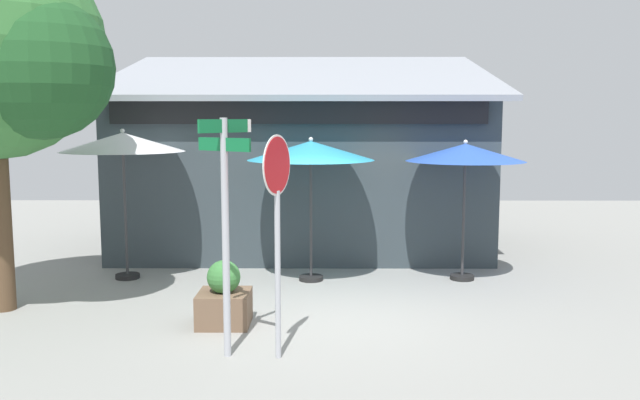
{
  "coord_description": "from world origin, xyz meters",
  "views": [
    {
      "loc": [
        -0.11,
        -9.64,
        2.94
      ],
      "look_at": [
        -0.18,
        1.2,
        1.6
      ],
      "focal_mm": 37.24,
      "sensor_mm": 36.0,
      "label": 1
    }
  ],
  "objects_px": {
    "stop_sign": "(277,205)",
    "patio_umbrella_teal_center": "(311,152)",
    "sidewalk_planter": "(224,299)",
    "patio_umbrella_royal_blue_right": "(465,154)",
    "patio_umbrella_ivory_left": "(123,144)",
    "street_sign_post": "(225,213)"
  },
  "relations": [
    {
      "from": "patio_umbrella_ivory_left",
      "to": "patio_umbrella_teal_center",
      "type": "relative_size",
      "value": 1.06
    },
    {
      "from": "stop_sign",
      "to": "sidewalk_planter",
      "type": "relative_size",
      "value": 2.94
    },
    {
      "from": "stop_sign",
      "to": "patio_umbrella_royal_blue_right",
      "type": "xyz_separation_m",
      "value": [
        3.1,
        4.03,
        0.4
      ]
    },
    {
      "from": "stop_sign",
      "to": "patio_umbrella_ivory_left",
      "type": "relative_size",
      "value": 1.0
    },
    {
      "from": "patio_umbrella_teal_center",
      "to": "patio_umbrella_royal_blue_right",
      "type": "relative_size",
      "value": 1.02
    },
    {
      "from": "street_sign_post",
      "to": "patio_umbrella_teal_center",
      "type": "xyz_separation_m",
      "value": [
        0.96,
        3.87,
        0.54
      ]
    },
    {
      "from": "stop_sign",
      "to": "patio_umbrella_ivory_left",
      "type": "xyz_separation_m",
      "value": [
        -3.07,
        4.07,
        0.59
      ]
    },
    {
      "from": "patio_umbrella_royal_blue_right",
      "to": "sidewalk_planter",
      "type": "height_order",
      "value": "patio_umbrella_royal_blue_right"
    },
    {
      "from": "stop_sign",
      "to": "sidewalk_planter",
      "type": "distance_m",
      "value": 2.19
    },
    {
      "from": "street_sign_post",
      "to": "patio_umbrella_royal_blue_right",
      "type": "bearing_deg",
      "value": 46.7
    },
    {
      "from": "street_sign_post",
      "to": "patio_umbrella_ivory_left",
      "type": "distance_m",
      "value": 4.73
    },
    {
      "from": "patio_umbrella_ivory_left",
      "to": "patio_umbrella_royal_blue_right",
      "type": "bearing_deg",
      "value": -0.34
    },
    {
      "from": "street_sign_post",
      "to": "sidewalk_planter",
      "type": "height_order",
      "value": "street_sign_post"
    },
    {
      "from": "stop_sign",
      "to": "sidewalk_planter",
      "type": "bearing_deg",
      "value": 123.21
    },
    {
      "from": "patio_umbrella_ivory_left",
      "to": "street_sign_post",
      "type": "bearing_deg",
      "value": -58.7
    },
    {
      "from": "stop_sign",
      "to": "patio_umbrella_teal_center",
      "type": "bearing_deg",
      "value": 85.23
    },
    {
      "from": "patio_umbrella_teal_center",
      "to": "patio_umbrella_royal_blue_right",
      "type": "distance_m",
      "value": 2.77
    },
    {
      "from": "stop_sign",
      "to": "patio_umbrella_teal_center",
      "type": "relative_size",
      "value": 1.05
    },
    {
      "from": "sidewalk_planter",
      "to": "street_sign_post",
      "type": "bearing_deg",
      "value": -79.62
    },
    {
      "from": "patio_umbrella_ivory_left",
      "to": "stop_sign",
      "type": "bearing_deg",
      "value": -52.98
    },
    {
      "from": "patio_umbrella_ivory_left",
      "to": "sidewalk_planter",
      "type": "relative_size",
      "value": 2.94
    },
    {
      "from": "street_sign_post",
      "to": "sidewalk_planter",
      "type": "relative_size",
      "value": 3.15
    }
  ]
}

